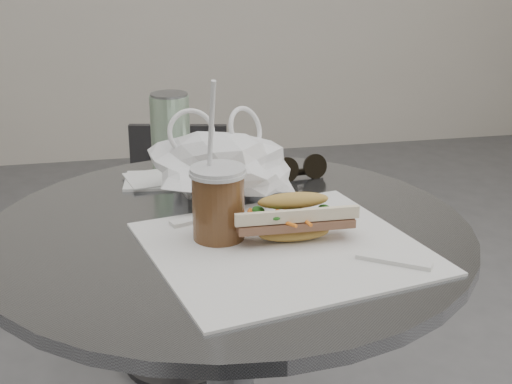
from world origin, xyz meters
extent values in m
cylinder|color=slate|center=(0.00, 0.20, 0.73)|extent=(0.76, 0.76, 0.02)
cylinder|color=#2E2F31|center=(-0.02, 0.97, 0.01)|extent=(0.31, 0.31, 0.02)
cylinder|color=#2E2F31|center=(-0.02, 0.97, 0.21)|extent=(0.06, 0.06, 0.41)
cylinder|color=#2E2F31|center=(-0.02, 0.97, 0.41)|extent=(0.35, 0.35, 0.02)
cube|color=#2E2F31|center=(0.02, 1.13, 0.54)|extent=(0.27, 0.08, 0.24)
cube|color=white|center=(0.07, 0.10, 0.74)|extent=(0.44, 0.42, 0.00)
ellipsoid|color=gold|center=(0.08, 0.12, 0.76)|extent=(0.21, 0.08, 0.02)
cube|color=brown|center=(0.08, 0.12, 0.77)|extent=(0.17, 0.05, 0.01)
ellipsoid|color=gold|center=(0.08, 0.13, 0.80)|extent=(0.21, 0.08, 0.04)
cylinder|color=brown|center=(-0.02, 0.15, 0.79)|extent=(0.08, 0.08, 0.10)
cylinder|color=silver|center=(-0.02, 0.15, 0.85)|extent=(0.08, 0.08, 0.01)
cylinder|color=white|center=(-0.03, 0.16, 0.89)|extent=(0.01, 0.05, 0.19)
cylinder|color=black|center=(0.14, 0.39, 0.76)|extent=(0.05, 0.02, 0.05)
cylinder|color=black|center=(0.20, 0.40, 0.76)|extent=(0.05, 0.02, 0.05)
cube|color=black|center=(0.17, 0.39, 0.76)|extent=(0.02, 0.01, 0.00)
cube|color=white|center=(-0.10, 0.43, 0.74)|extent=(0.12, 0.12, 0.01)
cube|color=white|center=(-0.10, 0.43, 0.75)|extent=(0.11, 0.11, 0.00)
cylinder|color=#528C56|center=(-0.06, 0.52, 0.81)|extent=(0.08, 0.08, 0.14)
cylinder|color=slate|center=(-0.06, 0.52, 0.88)|extent=(0.07, 0.07, 0.00)
camera|label=1|loc=(-0.17, -0.81, 1.17)|focal=50.00mm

